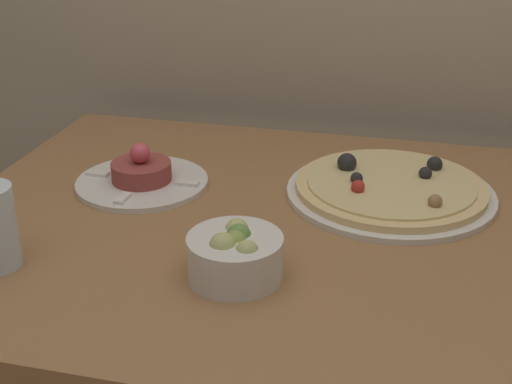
% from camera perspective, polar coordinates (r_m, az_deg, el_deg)
% --- Properties ---
extents(dining_table, '(1.18, 0.83, 0.76)m').
position_cam_1_polar(dining_table, '(1.16, 4.47, -7.37)').
color(dining_table, olive).
rests_on(dining_table, ground_plane).
extents(pizza_plate, '(0.35, 0.35, 0.05)m').
position_cam_1_polar(pizza_plate, '(1.22, 10.71, 0.29)').
color(pizza_plate, silver).
rests_on(pizza_plate, dining_table).
extents(tartare_plate, '(0.23, 0.23, 0.08)m').
position_cam_1_polar(tartare_plate, '(1.25, -9.13, 1.20)').
color(tartare_plate, silver).
rests_on(tartare_plate, dining_table).
extents(small_bowl, '(0.13, 0.13, 0.07)m').
position_cam_1_polar(small_bowl, '(0.96, -1.68, -5.04)').
color(small_bowl, silver).
rests_on(small_bowl, dining_table).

